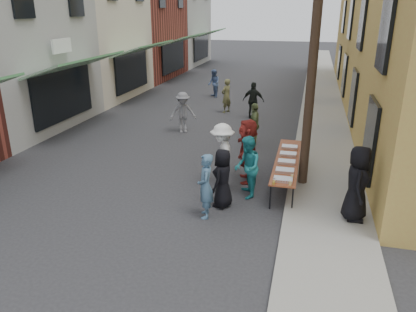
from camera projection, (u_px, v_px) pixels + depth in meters
The scene contains 27 objects.
ground at pixel (130, 214), 10.59m from camera, with size 120.00×120.00×0.00m, color #28282B.
sidewalk at pixel (322, 101), 23.06m from camera, with size 2.20×60.00×0.10m, color gray.
storefront_row at pixel (78, 24), 25.10m from camera, with size 8.00×37.00×9.00m.
utility_pole_near at pixel (316, 31), 10.77m from camera, with size 0.26×0.26×9.00m, color #2D2116.
utility_pole_mid at pixel (317, 19), 21.69m from camera, with size 0.26×0.26×9.00m, color #2D2116.
utility_pole_far at pixel (317, 15), 32.61m from camera, with size 0.26×0.26×9.00m, color #2D2116.
serving_table at pixel (287, 161), 12.26m from camera, with size 0.70×4.00×0.75m.
catering_tray_sausage at pixel (283, 180), 10.73m from camera, with size 0.50×0.33×0.08m, color maroon.
catering_tray_foil_b at pixel (285, 171), 11.32m from camera, with size 0.50×0.33×0.08m, color #B2B2B7.
catering_tray_buns at pixel (287, 162), 11.96m from camera, with size 0.50×0.33×0.08m, color tan.
catering_tray_foil_d at pixel (288, 154), 12.60m from camera, with size 0.50×0.33×0.08m, color #B2B2B7.
catering_tray_buns_end at pixel (290, 147), 13.23m from camera, with size 0.50×0.33×0.08m, color tan.
condiment_jar_a at pixel (274, 183), 10.51m from camera, with size 0.07×0.07×0.08m, color #A57F26.
condiment_jar_b at pixel (274, 182), 10.60m from camera, with size 0.07×0.07×0.08m, color #A57F26.
condiment_jar_c at pixel (274, 180), 10.69m from camera, with size 0.07×0.07×0.08m, color #A57F26.
cup_stack at pixel (290, 183), 10.45m from camera, with size 0.08×0.08×0.12m, color tan.
guest_front_a at pixel (223, 178), 10.77m from camera, with size 0.79×0.52×1.62m, color black.
guest_front_b at pixel (205, 186), 10.19m from camera, with size 0.62×0.41×1.70m, color #456885.
guest_front_c at pixel (247, 167), 11.29m from camera, with size 0.86×0.67×1.77m, color teal.
guest_front_d at pixel (222, 155), 11.97m from camera, with size 1.25×0.72×1.93m, color white.
guest_front_e at pixel (254, 124), 15.63m from camera, with size 0.98×0.41×1.68m, color #5A693D.
guest_queue_back at pixel (247, 151), 12.32m from camera, with size 1.83×0.58×1.97m, color maroon.
server at pixel (357, 183), 9.85m from camera, with size 0.93×0.61×1.91m, color black.
passerby_left at pixel (183, 112), 17.27m from camera, with size 1.12×0.65×1.74m, color slate.
passerby_mid at pixel (253, 100), 19.46m from camera, with size 1.03×0.43×1.76m, color black.
passerby_right at pixel (226, 96), 20.58m from camera, with size 0.63×0.41×1.72m, color brown.
passerby_far at pixel (214, 83), 24.18m from camera, with size 0.80×0.62×1.64m, color #4F6899.
Camera 1 is at (4.31, -8.63, 5.07)m, focal length 35.00 mm.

